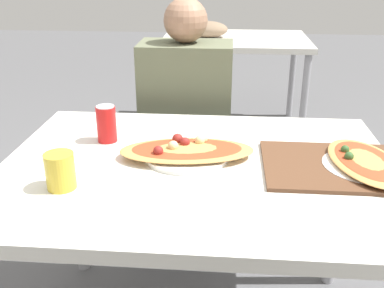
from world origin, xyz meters
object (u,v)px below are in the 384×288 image
at_px(person_seated, 186,110).
at_px(drink_glass, 60,171).
at_px(dining_table, 198,185).
at_px(pizza_main, 187,151).
at_px(chair_far_seated, 188,137).
at_px(soda_can, 106,124).
at_px(pizza_second, 366,163).

bearing_deg(person_seated, drink_glass, 72.91).
height_order(dining_table, drink_glass, drink_glass).
bearing_deg(drink_glass, pizza_main, 35.01).
relative_size(chair_far_seated, person_seated, 0.78).
height_order(person_seated, drink_glass, person_seated).
xyz_separation_m(soda_can, drink_glass, (-0.04, -0.34, -0.01)).
distance_m(pizza_main, soda_can, 0.31).
distance_m(person_seated, pizza_second, 0.89).
distance_m(drink_glass, pizza_second, 0.88).
bearing_deg(pizza_second, dining_table, -179.19).
xyz_separation_m(dining_table, chair_far_seated, (-0.10, 0.78, -0.16)).
relative_size(dining_table, chair_far_seated, 1.33).
xyz_separation_m(person_seated, pizza_main, (0.06, -0.62, 0.08)).
distance_m(person_seated, drink_glass, 0.89).
distance_m(soda_can, drink_glass, 0.34).
height_order(person_seated, pizza_main, person_seated).
xyz_separation_m(dining_table, drink_glass, (-0.36, -0.18, 0.12)).
height_order(soda_can, pizza_second, soda_can).
height_order(person_seated, pizza_second, person_seated).
height_order(pizza_main, drink_glass, drink_glass).
bearing_deg(pizza_main, dining_table, -50.39).
bearing_deg(soda_can, pizza_second, -10.42).
relative_size(pizza_main, drink_glass, 4.35).
xyz_separation_m(chair_far_seated, soda_can, (-0.22, -0.62, 0.30)).
bearing_deg(pizza_main, chair_far_seated, 94.83).
bearing_deg(drink_glass, dining_table, 26.40).
distance_m(pizza_main, drink_glass, 0.39).
bearing_deg(pizza_main, person_seated, 95.73).
xyz_separation_m(dining_table, soda_can, (-0.32, 0.16, 0.13)).
relative_size(dining_table, person_seated, 1.03).
xyz_separation_m(pizza_main, drink_glass, (-0.32, -0.23, 0.03)).
xyz_separation_m(drink_glass, pizza_second, (0.86, 0.19, -0.03)).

